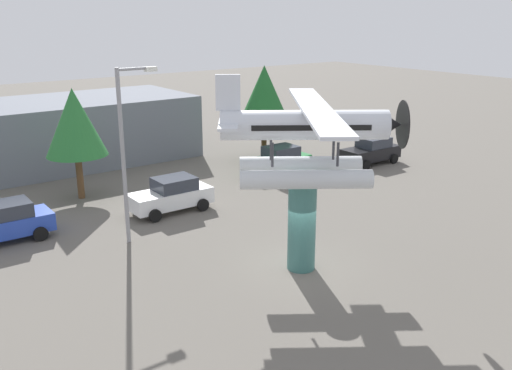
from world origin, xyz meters
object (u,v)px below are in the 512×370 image
(tree_east, at_px, (75,123))
(display_pedestal, at_px, (302,225))
(tree_center_back, at_px, (264,99))
(streetlight_primary, at_px, (127,143))
(car_distant_black, at_px, (371,151))
(storefront_building, at_px, (76,130))
(floatplane_monument, at_px, (308,138))
(car_near_blue, at_px, (3,222))
(car_mid_white, at_px, (171,195))
(car_far_green, at_px, (278,160))

(tree_east, bearing_deg, display_pedestal, -74.53)
(display_pedestal, bearing_deg, tree_east, 105.47)
(tree_center_back, bearing_deg, streetlight_primary, -149.66)
(car_distant_black, height_order, storefront_building, storefront_building)
(streetlight_primary, relative_size, storefront_building, 0.50)
(floatplane_monument, relative_size, streetlight_primary, 1.20)
(car_near_blue, xyz_separation_m, car_mid_white, (7.86, -0.90, 0.00))
(car_mid_white, distance_m, streetlight_primary, 5.42)
(tree_east, relative_size, tree_center_back, 0.93)
(car_far_green, bearing_deg, storefront_building, -50.64)
(car_near_blue, bearing_deg, car_distant_black, 179.01)
(car_far_green, xyz_separation_m, tree_east, (-11.64, 2.70, 3.30))
(car_near_blue, relative_size, tree_east, 0.70)
(car_far_green, height_order, tree_east, tree_east)
(display_pedestal, distance_m, car_near_blue, 13.26)
(car_mid_white, bearing_deg, car_far_green, -165.99)
(display_pedestal, relative_size, car_mid_white, 0.86)
(storefront_building, xyz_separation_m, tree_east, (-2.77, -8.11, 2.07))
(car_mid_white, height_order, streetlight_primary, streetlight_primary)
(tree_east, bearing_deg, storefront_building, 71.17)
(storefront_building, height_order, tree_center_back, tree_center_back)
(floatplane_monument, xyz_separation_m, car_mid_white, (-1.00, 9.09, -4.41))
(car_near_blue, height_order, car_far_green, same)
(car_mid_white, relative_size, storefront_building, 0.28)
(floatplane_monument, bearing_deg, display_pedestal, -180.00)
(car_far_green, xyz_separation_m, storefront_building, (-8.88, 10.82, 1.23))
(tree_east, bearing_deg, streetlight_primary, -92.55)
(floatplane_monument, bearing_deg, tree_east, 140.74)
(car_near_blue, distance_m, streetlight_primary, 6.70)
(display_pedestal, relative_size, floatplane_monument, 0.40)
(display_pedestal, height_order, car_mid_white, display_pedestal)
(floatplane_monument, distance_m, car_near_blue, 14.07)
(floatplane_monument, relative_size, car_far_green, 2.18)
(display_pedestal, xyz_separation_m, car_near_blue, (-8.76, 9.92, -0.93))
(streetlight_primary, bearing_deg, car_mid_white, 36.65)
(streetlight_primary, height_order, tree_east, streetlight_primary)
(tree_center_back, bearing_deg, floatplane_monument, -121.84)
(display_pedestal, relative_size, car_far_green, 0.86)
(floatplane_monument, xyz_separation_m, streetlight_primary, (-4.28, 6.65, -0.86))
(display_pedestal, relative_size, car_distant_black, 0.86)
(display_pedestal, xyz_separation_m, streetlight_primary, (-4.17, 6.58, 2.63))
(car_far_green, xyz_separation_m, car_distant_black, (6.63, -1.66, 0.00))
(car_far_green, height_order, car_distant_black, same)
(tree_east, xyz_separation_m, tree_center_back, (12.88, 0.42, 0.06))
(display_pedestal, bearing_deg, floatplane_monument, -34.93)
(car_mid_white, relative_size, streetlight_primary, 0.55)
(car_mid_white, bearing_deg, tree_east, -58.81)
(car_mid_white, height_order, tree_east, tree_east)
(storefront_building, xyz_separation_m, tree_center_back, (10.12, -7.69, 2.13))
(car_near_blue, relative_size, storefront_building, 0.28)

